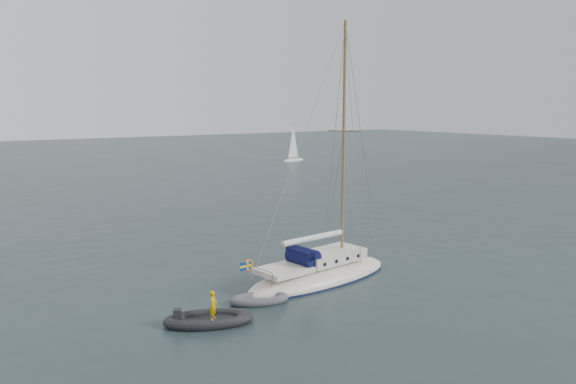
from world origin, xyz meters
TOP-DOWN VIEW (x-y plane):
  - ground at (0.00, 0.00)m, footprint 300.00×300.00m
  - sailboat at (1.13, -0.77)m, footprint 10.47×3.13m
  - dinghy at (-3.55, -1.90)m, footprint 3.01×1.36m
  - rib at (-6.85, -2.94)m, footprint 4.06×1.84m
  - distant_yacht_b at (39.84, 57.08)m, footprint 5.37×2.86m

SIDE VIEW (x-z plane):
  - ground at x=0.00m, z-range 0.00..0.00m
  - dinghy at x=-3.55m, z-range -0.03..0.40m
  - rib at x=-6.85m, z-range -0.53..1.01m
  - sailboat at x=1.13m, z-range -6.33..8.59m
  - distant_yacht_b at x=39.84m, z-range -0.52..6.59m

